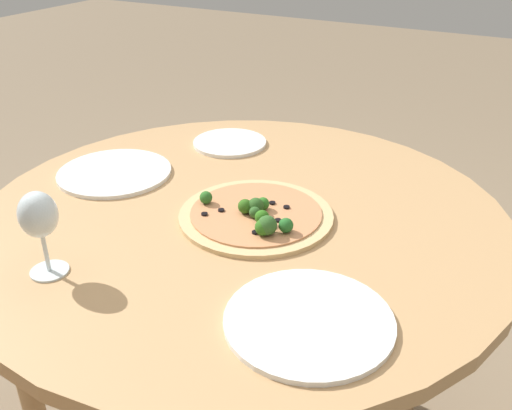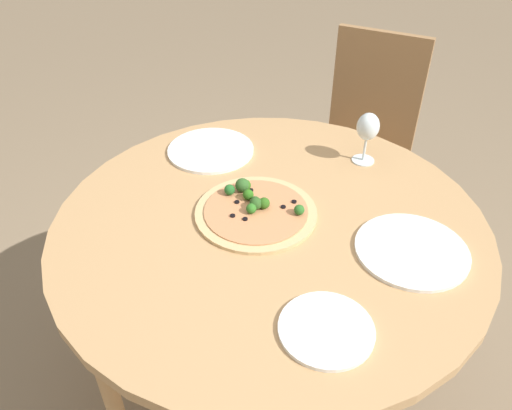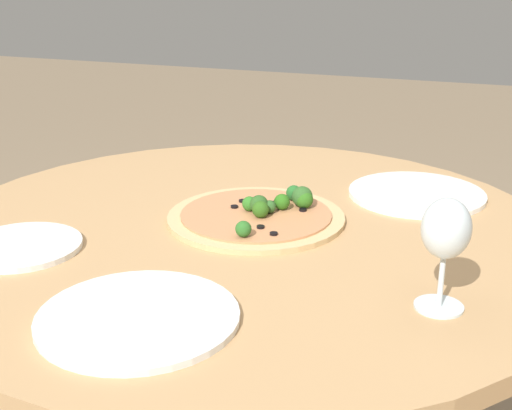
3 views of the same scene
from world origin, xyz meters
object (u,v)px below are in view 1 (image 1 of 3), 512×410
pizza (256,215)px  plate_far (230,143)px  plate_near (115,172)px  wine_glass (39,218)px  plate_side (309,321)px

pizza → plate_far: (0.33, 0.26, -0.01)m
pizza → plate_near: bearing=85.8°
wine_glass → plate_side: 0.50m
plate_near → wine_glass: bearing=-155.4°
plate_side → plate_near: bearing=66.2°
plate_near → plate_side: size_ratio=1.01×
pizza → plate_near: pizza is taller
wine_glass → plate_far: (0.68, 0.02, -0.11)m
wine_glass → pizza: bearing=-34.3°
wine_glass → plate_near: 0.43m
pizza → wine_glass: size_ratio=2.03×
wine_glass → plate_near: bearing=24.6°
wine_glass → plate_side: size_ratio=0.59×
plate_far → plate_side: bearing=-139.8°
pizza → plate_far: bearing=38.4°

